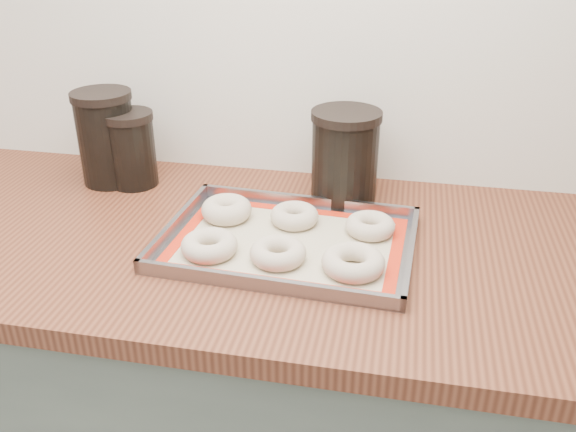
% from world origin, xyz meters
% --- Properties ---
extents(cabinet, '(3.00, 0.65, 0.86)m').
position_xyz_m(cabinet, '(0.00, 1.68, 0.43)').
color(cabinet, slate).
rests_on(cabinet, floor).
extents(countertop, '(3.06, 0.68, 0.04)m').
position_xyz_m(countertop, '(0.00, 1.68, 0.88)').
color(countertop, brown).
rests_on(countertop, cabinet).
extents(baking_tray, '(0.48, 0.35, 0.03)m').
position_xyz_m(baking_tray, '(0.15, 1.66, 0.91)').
color(baking_tray, gray).
rests_on(baking_tray, countertop).
extents(baking_mat, '(0.43, 0.31, 0.00)m').
position_xyz_m(baking_mat, '(0.15, 1.66, 0.90)').
color(baking_mat, '#C6B793').
rests_on(baking_mat, baking_tray).
extents(bagel_front_left, '(0.10, 0.10, 0.03)m').
position_xyz_m(bagel_front_left, '(0.02, 1.59, 0.92)').
color(bagel_front_left, beige).
rests_on(bagel_front_left, baking_mat).
extents(bagel_front_mid, '(0.12, 0.12, 0.03)m').
position_xyz_m(bagel_front_mid, '(0.14, 1.59, 0.92)').
color(bagel_front_mid, beige).
rests_on(bagel_front_mid, baking_mat).
extents(bagel_front_right, '(0.12, 0.12, 0.03)m').
position_xyz_m(bagel_front_right, '(0.28, 1.58, 0.92)').
color(bagel_front_right, beige).
rests_on(bagel_front_right, baking_mat).
extents(bagel_back_left, '(0.11, 0.11, 0.04)m').
position_xyz_m(bagel_back_left, '(0.01, 1.73, 0.92)').
color(bagel_back_left, beige).
rests_on(bagel_back_left, baking_mat).
extents(bagel_back_mid, '(0.10, 0.10, 0.03)m').
position_xyz_m(bagel_back_mid, '(0.14, 1.73, 0.92)').
color(bagel_back_mid, beige).
rests_on(bagel_back_mid, baking_mat).
extents(bagel_back_right, '(0.11, 0.11, 0.03)m').
position_xyz_m(bagel_back_right, '(0.29, 1.72, 0.92)').
color(bagel_back_right, beige).
rests_on(bagel_back_right, baking_mat).
extents(canister_left, '(0.13, 0.13, 0.21)m').
position_xyz_m(canister_left, '(-0.31, 1.87, 1.01)').
color(canister_left, black).
rests_on(canister_left, countertop).
extents(canister_mid, '(0.11, 0.11, 0.17)m').
position_xyz_m(canister_mid, '(-0.25, 1.86, 0.98)').
color(canister_mid, black).
rests_on(canister_mid, countertop).
extents(canister_right, '(0.14, 0.14, 0.20)m').
position_xyz_m(canister_right, '(0.22, 1.88, 1.00)').
color(canister_right, black).
rests_on(canister_right, countertop).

